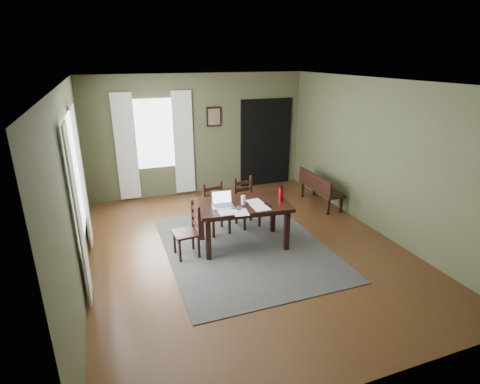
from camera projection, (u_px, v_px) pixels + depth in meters
name	position (u px, v px, depth m)	size (l,w,h in m)	color
ground	(246.00, 248.00, 6.31)	(5.00, 6.00, 0.01)	#492C16
room_shell	(247.00, 143.00, 5.69)	(5.02, 6.02, 2.71)	#4A4F33
rug	(246.00, 247.00, 6.31)	(2.60, 3.20, 0.01)	#383838
dining_table	(243.00, 208.00, 6.19)	(1.59, 1.05, 0.75)	black
chair_end	(189.00, 231.00, 5.93)	(0.41, 0.41, 0.87)	black
chair_back_left	(216.00, 209.00, 6.75)	(0.45, 0.45, 0.90)	black
chair_back_right	(247.00, 203.00, 7.03)	(0.45, 0.46, 0.91)	black
bench	(319.00, 186.00, 7.99)	(0.40, 1.24, 0.70)	black
laptop	(223.00, 202.00, 6.04)	(0.37, 0.31, 0.24)	#B7B7BC
computer_mouse	(239.00, 208.00, 5.91)	(0.06, 0.11, 0.04)	#3F3F42
tv_remote	(268.00, 205.00, 6.06)	(0.05, 0.17, 0.02)	black
drinking_glass	(243.00, 200.00, 6.09)	(0.07, 0.07, 0.15)	silver
water_bottle	(281.00, 194.00, 6.21)	(0.10, 0.10, 0.27)	#A70C10
paper_a	(226.00, 211.00, 5.83)	(0.23, 0.30, 0.00)	white
paper_b	(260.00, 207.00, 6.00)	(0.25, 0.33, 0.00)	white
paper_c	(255.00, 202.00, 6.19)	(0.23, 0.31, 0.00)	white
paper_e	(241.00, 212.00, 5.79)	(0.23, 0.30, 0.00)	white
window_left	(76.00, 178.00, 5.19)	(0.01, 1.30, 1.70)	white
window_back	(154.00, 134.00, 8.11)	(1.00, 0.01, 1.50)	white
curtain_left_near	(78.00, 217.00, 4.56)	(0.03, 0.48, 2.30)	silver
curtain_left_far	(82.00, 178.00, 6.01)	(0.03, 0.48, 2.30)	silver
curtain_back_left	(126.00, 148.00, 7.97)	(0.44, 0.03, 2.30)	silver
curtain_back_right	(184.00, 143.00, 8.37)	(0.44, 0.03, 2.30)	silver
framed_picture	(214.00, 117.00, 8.44)	(0.34, 0.03, 0.44)	black
doorway_back	(266.00, 143.00, 9.10)	(1.30, 0.03, 2.10)	black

